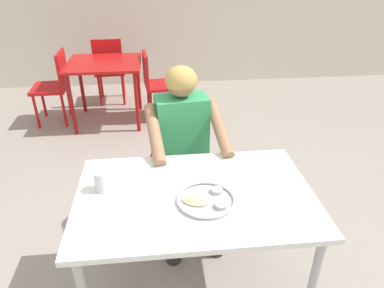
{
  "coord_description": "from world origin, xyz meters",
  "views": [
    {
      "loc": [
        -0.2,
        -1.42,
        1.84
      ],
      "look_at": [
        -0.02,
        0.26,
        0.91
      ],
      "focal_mm": 32.82,
      "sensor_mm": 36.0,
      "label": 1
    }
  ],
  "objects_px": {
    "table_background_red": "(105,70)",
    "chair_red_far": "(109,67)",
    "table_foreground": "(195,206)",
    "drinking_cup": "(102,180)",
    "diner_foreground": "(185,142)",
    "chair_red_left": "(55,82)",
    "thali_tray": "(206,200)",
    "chair_red_right": "(156,81)",
    "chair_foreground": "(180,154)"
  },
  "relations": [
    {
      "from": "table_foreground",
      "to": "chair_red_left",
      "type": "distance_m",
      "value": 2.96
    },
    {
      "from": "thali_tray",
      "to": "table_background_red",
      "type": "relative_size",
      "value": 0.35
    },
    {
      "from": "drinking_cup",
      "to": "chair_red_right",
      "type": "xyz_separation_m",
      "value": [
        0.3,
        2.55,
        -0.34
      ]
    },
    {
      "from": "diner_foreground",
      "to": "chair_red_far",
      "type": "bearing_deg",
      "value": 106.64
    },
    {
      "from": "drinking_cup",
      "to": "diner_foreground",
      "type": "bearing_deg",
      "value": 47.53
    },
    {
      "from": "chair_foreground",
      "to": "diner_foreground",
      "type": "bearing_deg",
      "value": -84.69
    },
    {
      "from": "table_foreground",
      "to": "drinking_cup",
      "type": "height_order",
      "value": "drinking_cup"
    },
    {
      "from": "table_background_red",
      "to": "chair_red_right",
      "type": "xyz_separation_m",
      "value": [
        0.58,
        0.04,
        -0.17
      ]
    },
    {
      "from": "table_foreground",
      "to": "diner_foreground",
      "type": "height_order",
      "value": "diner_foreground"
    },
    {
      "from": "thali_tray",
      "to": "table_background_red",
      "type": "height_order",
      "value": "thali_tray"
    },
    {
      "from": "table_background_red",
      "to": "chair_red_far",
      "type": "relative_size",
      "value": 0.94
    },
    {
      "from": "chair_red_left",
      "to": "chair_foreground",
      "type": "bearing_deg",
      "value": -54.17
    },
    {
      "from": "chair_foreground",
      "to": "chair_red_right",
      "type": "height_order",
      "value": "chair_foreground"
    },
    {
      "from": "thali_tray",
      "to": "chair_red_left",
      "type": "height_order",
      "value": "chair_red_left"
    },
    {
      "from": "chair_red_far",
      "to": "drinking_cup",
      "type": "bearing_deg",
      "value": -84.47
    },
    {
      "from": "thali_tray",
      "to": "diner_foreground",
      "type": "relative_size",
      "value": 0.24
    },
    {
      "from": "table_foreground",
      "to": "drinking_cup",
      "type": "bearing_deg",
      "value": 170.01
    },
    {
      "from": "diner_foreground",
      "to": "chair_red_left",
      "type": "height_order",
      "value": "diner_foreground"
    },
    {
      "from": "thali_tray",
      "to": "chair_red_right",
      "type": "distance_m",
      "value": 2.73
    },
    {
      "from": "table_foreground",
      "to": "table_background_red",
      "type": "relative_size",
      "value": 1.45
    },
    {
      "from": "table_foreground",
      "to": "chair_foreground",
      "type": "bearing_deg",
      "value": 91.44
    },
    {
      "from": "table_foreground",
      "to": "chair_red_right",
      "type": "bearing_deg",
      "value": 93.6
    },
    {
      "from": "thali_tray",
      "to": "chair_foreground",
      "type": "relative_size",
      "value": 0.33
    },
    {
      "from": "chair_red_far",
      "to": "chair_red_right",
      "type": "bearing_deg",
      "value": -41.26
    },
    {
      "from": "chair_red_left",
      "to": "chair_red_right",
      "type": "bearing_deg",
      "value": -0.19
    },
    {
      "from": "chair_foreground",
      "to": "chair_red_left",
      "type": "bearing_deg",
      "value": 125.83
    },
    {
      "from": "drinking_cup",
      "to": "chair_foreground",
      "type": "bearing_deg",
      "value": 58.6
    },
    {
      "from": "chair_foreground",
      "to": "diner_foreground",
      "type": "distance_m",
      "value": 0.31
    },
    {
      "from": "chair_red_left",
      "to": "chair_red_far",
      "type": "xyz_separation_m",
      "value": [
        0.57,
        0.52,
        0.01
      ]
    },
    {
      "from": "chair_foreground",
      "to": "chair_red_far",
      "type": "bearing_deg",
      "value": 107.66
    },
    {
      "from": "thali_tray",
      "to": "table_background_red",
      "type": "distance_m",
      "value": 2.78
    },
    {
      "from": "chair_foreground",
      "to": "chair_red_far",
      "type": "distance_m",
      "value": 2.46
    },
    {
      "from": "diner_foreground",
      "to": "chair_red_far",
      "type": "xyz_separation_m",
      "value": [
        -0.77,
        2.57,
        -0.22
      ]
    },
    {
      "from": "thali_tray",
      "to": "drinking_cup",
      "type": "xyz_separation_m",
      "value": [
        -0.51,
        0.15,
        0.05
      ]
    },
    {
      "from": "chair_red_left",
      "to": "chair_red_far",
      "type": "bearing_deg",
      "value": 42.63
    },
    {
      "from": "table_foreground",
      "to": "diner_foreground",
      "type": "bearing_deg",
      "value": 89.99
    },
    {
      "from": "table_background_red",
      "to": "chair_red_right",
      "type": "bearing_deg",
      "value": 4.38
    },
    {
      "from": "thali_tray",
      "to": "chair_red_right",
      "type": "relative_size",
      "value": 0.36
    },
    {
      "from": "table_background_red",
      "to": "chair_red_far",
      "type": "bearing_deg",
      "value": 91.81
    },
    {
      "from": "chair_foreground",
      "to": "chair_red_far",
      "type": "height_order",
      "value": "chair_red_far"
    },
    {
      "from": "table_background_red",
      "to": "table_foreground",
      "type": "bearing_deg",
      "value": -73.87
    },
    {
      "from": "table_foreground",
      "to": "thali_tray",
      "type": "bearing_deg",
      "value": -57.1
    },
    {
      "from": "diner_foreground",
      "to": "table_foreground",
      "type": "bearing_deg",
      "value": -90.01
    },
    {
      "from": "thali_tray",
      "to": "table_foreground",
      "type": "bearing_deg",
      "value": 122.9
    },
    {
      "from": "table_foreground",
      "to": "chair_red_far",
      "type": "relative_size",
      "value": 1.37
    },
    {
      "from": "thali_tray",
      "to": "chair_red_far",
      "type": "relative_size",
      "value": 0.33
    },
    {
      "from": "drinking_cup",
      "to": "chair_red_right",
      "type": "relative_size",
      "value": 0.14
    },
    {
      "from": "chair_red_far",
      "to": "chair_foreground",
      "type": "bearing_deg",
      "value": -72.34
    },
    {
      "from": "chair_red_right",
      "to": "diner_foreground",
      "type": "bearing_deg",
      "value": -85.35
    },
    {
      "from": "drinking_cup",
      "to": "chair_red_left",
      "type": "height_order",
      "value": "drinking_cup"
    }
  ]
}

